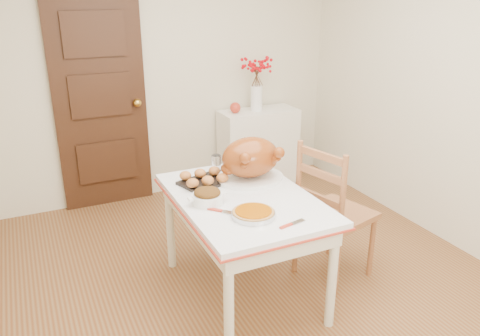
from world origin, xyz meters
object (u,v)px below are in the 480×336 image
pumpkin_pie (253,213)px  kitchen_table (243,246)px  chair_oak (336,211)px  turkey_platter (250,160)px  sideboard (258,147)px

pumpkin_pie → kitchen_table: bearing=75.9°
chair_oak → turkey_platter: size_ratio=2.15×
sideboard → pumpkin_pie: 2.37m
kitchen_table → chair_oak: 0.74m
kitchen_table → sideboard: bearing=59.9°
chair_oak → sideboard: bearing=-24.0°
kitchen_table → pumpkin_pie: size_ratio=4.79×
sideboard → kitchen_table: sideboard is taller
pumpkin_pie → sideboard: bearing=61.9°
sideboard → pumpkin_pie: sideboard is taller
kitchen_table → pumpkin_pie: 0.51m
chair_oak → pumpkin_pie: 0.87m
turkey_platter → sideboard: bearing=50.1°
chair_oak → turkey_platter: (-0.55, 0.29, 0.38)m
turkey_platter → pumpkin_pie: 0.60m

